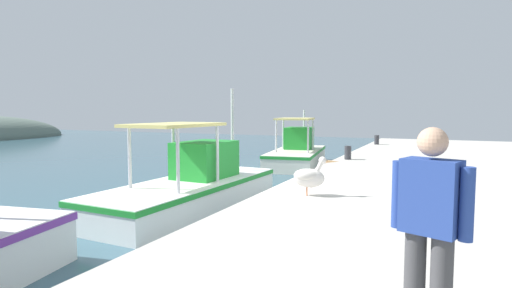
% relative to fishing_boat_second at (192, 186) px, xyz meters
% --- Properties ---
extents(fishing_boat_second, '(6.27, 2.30, 3.26)m').
position_rel_fishing_boat_second_xyz_m(fishing_boat_second, '(0.00, 0.00, 0.00)').
color(fishing_boat_second, white).
rests_on(fishing_boat_second, ground).
extents(fishing_boat_third, '(5.88, 2.91, 2.61)m').
position_rel_fishing_boat_second_xyz_m(fishing_boat_third, '(9.07, 0.13, 0.02)').
color(fishing_boat_third, silver).
rests_on(fishing_boat_third, ground).
extents(pelican, '(0.54, 0.96, 0.82)m').
position_rel_fishing_boat_second_xyz_m(pelican, '(-0.88, -3.52, 0.62)').
color(pelican, tan).
rests_on(pelican, quay_pier).
extents(fisherman_standing, '(0.36, 0.58, 1.65)m').
position_rel_fishing_boat_second_xyz_m(fisherman_standing, '(-5.70, -5.95, 1.13)').
color(fisherman_standing, '#3F3F42').
rests_on(fisherman_standing, quay_pier).
extents(mooring_bollard_nearest, '(0.24, 0.24, 0.49)m').
position_rel_fishing_boat_second_xyz_m(mooring_bollard_nearest, '(5.77, -2.94, 0.47)').
color(mooring_bollard_nearest, '#333338').
rests_on(mooring_bollard_nearest, quay_pier).
extents(mooring_bollard_second, '(0.24, 0.24, 0.49)m').
position_rel_fishing_boat_second_xyz_m(mooring_bollard_second, '(13.01, -2.94, 0.46)').
color(mooring_bollard_second, '#333338').
rests_on(mooring_bollard_second, quay_pier).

